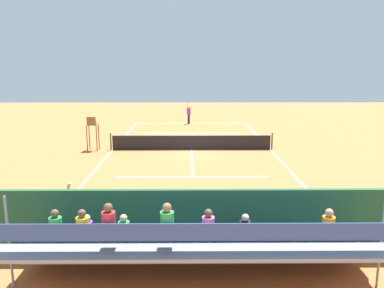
# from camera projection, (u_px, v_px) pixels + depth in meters

# --- Properties ---
(ground_plane) EXTENTS (60.00, 60.00, 0.00)m
(ground_plane) POSITION_uv_depth(u_px,v_px,m) (191.00, 150.00, 24.88)
(ground_plane) COLOR #C66B38
(court_line_markings) EXTENTS (10.10, 22.20, 0.01)m
(court_line_markings) POSITION_uv_depth(u_px,v_px,m) (191.00, 150.00, 24.92)
(court_line_markings) COLOR white
(court_line_markings) RESTS_ON ground
(tennis_net) EXTENTS (10.30, 0.10, 1.07)m
(tennis_net) POSITION_uv_depth(u_px,v_px,m) (191.00, 142.00, 24.78)
(tennis_net) COLOR black
(tennis_net) RESTS_ON ground
(backdrop_wall) EXTENTS (18.00, 0.16, 2.00)m
(backdrop_wall) POSITION_uv_depth(u_px,v_px,m) (195.00, 224.00, 10.97)
(backdrop_wall) COLOR #235633
(backdrop_wall) RESTS_ON ground
(bleacher_stand) EXTENTS (9.06, 2.40, 2.48)m
(bleacher_stand) POSITION_uv_depth(u_px,v_px,m) (190.00, 247.00, 9.66)
(bleacher_stand) COLOR gray
(bleacher_stand) RESTS_ON ground
(umpire_chair) EXTENTS (0.67, 0.67, 2.14)m
(umpire_chair) POSITION_uv_depth(u_px,v_px,m) (92.00, 130.00, 24.48)
(umpire_chair) COLOR brown
(umpire_chair) RESTS_ON ground
(courtside_bench) EXTENTS (1.80, 0.40, 0.93)m
(courtside_bench) POSITION_uv_depth(u_px,v_px,m) (293.00, 227.00, 11.80)
(courtside_bench) COLOR #33383D
(courtside_bench) RESTS_ON ground
(equipment_bag) EXTENTS (0.90, 0.36, 0.36)m
(equipment_bag) POSITION_uv_depth(u_px,v_px,m) (241.00, 241.00, 11.74)
(equipment_bag) COLOR black
(equipment_bag) RESTS_ON ground
(tennis_player) EXTENTS (0.46, 0.56, 1.93)m
(tennis_player) POSITION_uv_depth(u_px,v_px,m) (189.00, 112.00, 35.29)
(tennis_player) COLOR black
(tennis_player) RESTS_ON ground
(tennis_racket) EXTENTS (0.40, 0.58, 0.03)m
(tennis_racket) POSITION_uv_depth(u_px,v_px,m) (181.00, 124.00, 35.26)
(tennis_racket) COLOR black
(tennis_racket) RESTS_ON ground
(tennis_ball_near) EXTENTS (0.07, 0.07, 0.07)m
(tennis_ball_near) POSITION_uv_depth(u_px,v_px,m) (163.00, 125.00, 34.55)
(tennis_ball_near) COLOR #CCDB33
(tennis_ball_near) RESTS_ON ground
(tennis_ball_far) EXTENTS (0.07, 0.07, 0.07)m
(tennis_ball_far) POSITION_uv_depth(u_px,v_px,m) (204.00, 126.00, 34.18)
(tennis_ball_far) COLOR #CCDB33
(tennis_ball_far) RESTS_ON ground
(line_judge) EXTENTS (0.40, 0.55, 1.93)m
(line_judge) POSITION_uv_depth(u_px,v_px,m) (66.00, 214.00, 11.60)
(line_judge) COLOR #232328
(line_judge) RESTS_ON ground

